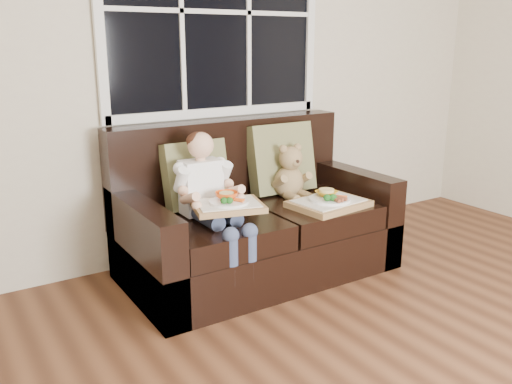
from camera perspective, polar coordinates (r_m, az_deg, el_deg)
window_back at (r=3.75m, az=-4.32°, el=18.39°), size 1.62×0.04×1.37m
loveseat at (r=3.54m, az=-0.32°, el=-3.44°), size 1.70×0.92×0.96m
pillow_left at (r=3.42m, az=-6.37°, el=1.86°), size 0.42×0.20×0.43m
pillow_right at (r=3.74m, az=2.67°, el=3.56°), size 0.48×0.22×0.49m
child at (r=3.17m, az=-5.02°, el=0.19°), size 0.34×0.58×0.78m
teddy_bear at (r=3.63m, az=3.62°, el=1.77°), size 0.23×0.28×0.37m
tray_left at (r=3.07m, az=-2.98°, el=-1.26°), size 0.45×0.39×0.09m
tray_right at (r=3.46m, az=7.67°, el=-1.04°), size 0.50×0.40×0.11m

